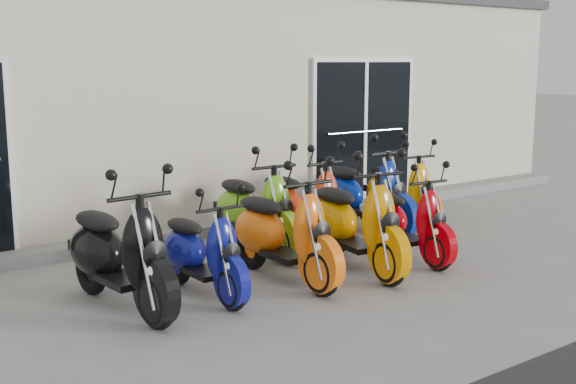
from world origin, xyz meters
name	(u,v)px	position (x,y,z in m)	size (l,w,h in m)	color
ground	(320,265)	(0.00, 0.00, 0.00)	(80.00, 80.00, 0.00)	gray
building	(124,102)	(0.00, 5.20, 1.60)	(14.00, 6.00, 3.20)	beige
front_step	(226,226)	(0.00, 2.02, 0.07)	(14.00, 0.40, 0.15)	gray
door_right	(364,127)	(2.60, 2.17, 1.26)	(2.02, 0.08, 2.22)	black
scooter_front_black	(118,236)	(-2.41, -0.07, 0.70)	(0.69, 1.89, 1.40)	black
scooter_front_blue	(202,239)	(-1.60, -0.17, 0.58)	(0.57, 1.56, 1.15)	navy
scooter_front_orange_a	(283,218)	(-0.69, -0.24, 0.67)	(0.66, 1.82, 1.35)	orange
scooter_front_orange_b	(355,209)	(0.17, -0.39, 0.69)	(0.68, 1.88, 1.39)	#D78700
scooter_front_red	(406,209)	(0.95, -0.39, 0.59)	(0.58, 1.60, 1.19)	#AF0009
scooter_back_green	(255,197)	(-0.27, 0.89, 0.67)	(0.66, 1.82, 1.35)	#62AE17
scooter_back_red	(302,192)	(0.45, 0.91, 0.66)	(0.65, 1.77, 1.31)	red
scooter_back_blue	(363,182)	(1.42, 0.86, 0.69)	(0.68, 1.88, 1.39)	navy
scooter_back_yellow	(401,181)	(2.22, 0.96, 0.62)	(0.61, 1.67, 1.23)	#FFA600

